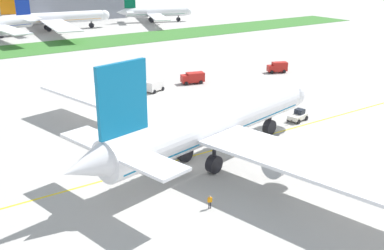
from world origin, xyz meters
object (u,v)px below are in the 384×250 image
(ground_crew_wingwalker_port, at_px, (210,201))
(parked_airliner_far_outer, at_px, (155,12))
(pushback_tug, at_px, (298,116))
(service_truck_baggage_loader, at_px, (278,67))
(service_truck_fuel_bowser, at_px, (193,78))
(parked_airliner_far_right, at_px, (53,18))
(service_truck_catering_van, at_px, (154,85))
(airliner_foreground, at_px, (211,124))

(ground_crew_wingwalker_port, relative_size, parked_airliner_far_outer, 0.03)
(pushback_tug, distance_m, service_truck_baggage_loader, 39.12)
(service_truck_fuel_bowser, xyz_separation_m, parked_airliner_far_right, (1.10, 106.83, 3.59))
(parked_airliner_far_right, height_order, parked_airliner_far_outer, parked_airliner_far_right)
(ground_crew_wingwalker_port, height_order, service_truck_catering_van, service_truck_catering_van)
(service_truck_catering_van, height_order, parked_airliner_far_outer, parked_airliner_far_outer)
(airliner_foreground, height_order, ground_crew_wingwalker_port, airliner_foreground)
(service_truck_baggage_loader, xyz_separation_m, service_truck_catering_van, (-36.67, 2.47, -0.09))
(service_truck_fuel_bowser, bearing_deg, airliner_foreground, -121.20)
(parked_airliner_far_outer, bearing_deg, service_truck_fuel_bowser, -115.49)
(pushback_tug, height_order, parked_airliner_far_right, parked_airliner_far_right)
(service_truck_baggage_loader, height_order, service_truck_catering_van, service_truck_baggage_loader)
(parked_airliner_far_right, bearing_deg, parked_airliner_far_outer, -0.68)
(parked_airliner_far_right, bearing_deg, airliner_foreground, -99.70)
(service_truck_fuel_bowser, relative_size, parked_airliner_far_outer, 0.11)
(parked_airliner_far_right, bearing_deg, service_truck_baggage_loader, -77.65)
(airliner_foreground, height_order, service_truck_baggage_loader, airliner_foreground)
(airliner_foreground, height_order, service_truck_fuel_bowser, airliner_foreground)
(service_truck_fuel_bowser, xyz_separation_m, service_truck_catering_van, (-11.43, -0.97, -0.05))
(pushback_tug, bearing_deg, parked_airliner_far_right, 89.87)
(service_truck_fuel_bowser, bearing_deg, parked_airliner_far_right, 89.41)
(service_truck_baggage_loader, relative_size, service_truck_catering_van, 1.08)
(parked_airliner_far_right, relative_size, parked_airliner_far_outer, 1.43)
(pushback_tug, relative_size, service_truck_baggage_loader, 1.05)
(service_truck_catering_van, bearing_deg, service_truck_baggage_loader, -3.86)
(airliner_foreground, xyz_separation_m, service_truck_catering_van, (12.47, 38.50, -4.58))
(service_truck_baggage_loader, distance_m, parked_airliner_far_outer, 112.62)
(parked_airliner_far_outer, bearing_deg, service_truck_baggage_loader, -103.04)
(airliner_foreground, xyz_separation_m, service_truck_baggage_loader, (49.14, 36.02, -4.49))
(service_truck_catering_van, bearing_deg, ground_crew_wingwalker_port, -112.71)
(airliner_foreground, xyz_separation_m, parked_airliner_far_outer, (74.54, 145.70, -1.43))
(service_truck_catering_van, bearing_deg, parked_airliner_far_right, 83.37)
(service_truck_baggage_loader, bearing_deg, parked_airliner_far_outer, 76.96)
(ground_crew_wingwalker_port, height_order, parked_airliner_far_outer, parked_airliner_far_outer)
(parked_airliner_far_right, bearing_deg, service_truck_catering_van, -96.63)
(pushback_tug, bearing_deg, parked_airliner_far_outer, 70.42)
(pushback_tug, xyz_separation_m, service_truck_baggage_loader, (24.46, 30.53, 0.52))
(ground_crew_wingwalker_port, relative_size, service_truck_catering_van, 0.34)
(service_truck_baggage_loader, relative_size, parked_airliner_far_right, 0.07)
(parked_airliner_far_right, bearing_deg, pushback_tug, -90.13)
(service_truck_catering_van, xyz_separation_m, parked_airliner_far_outer, (62.07, 107.20, 3.15))
(service_truck_fuel_bowser, bearing_deg, pushback_tug, -88.68)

